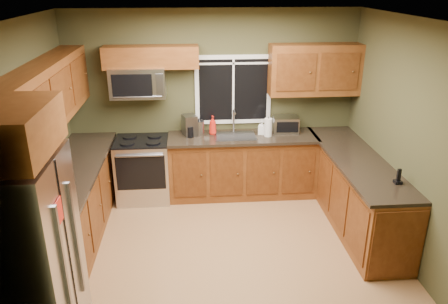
{
  "coord_description": "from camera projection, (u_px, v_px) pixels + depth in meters",
  "views": [
    {
      "loc": [
        -0.33,
        -4.46,
        3.08
      ],
      "look_at": [
        0.05,
        0.35,
        1.15
      ],
      "focal_mm": 35.0,
      "sensor_mm": 36.0,
      "label": 1
    }
  ],
  "objects": [
    {
      "name": "floor",
      "position": [
        222.0,
        251.0,
        5.29
      ],
      "size": [
        4.2,
        4.2,
        0.0
      ],
      "primitive_type": "plane",
      "color": "#9A6D44",
      "rests_on": "ground"
    },
    {
      "name": "ceiling",
      "position": [
        222.0,
        19.0,
        4.29
      ],
      "size": [
        4.2,
        4.2,
        0.0
      ],
      "primitive_type": "plane",
      "rotation": [
        3.14,
        0.0,
        0.0
      ],
      "color": "white",
      "rests_on": "back_wall"
    },
    {
      "name": "back_wall",
      "position": [
        213.0,
        103.0,
        6.46
      ],
      "size": [
        4.2,
        0.0,
        4.2
      ],
      "primitive_type": "plane",
      "rotation": [
        1.57,
        0.0,
        0.0
      ],
      "color": "#3D3D22",
      "rests_on": "ground"
    },
    {
      "name": "front_wall",
      "position": [
        241.0,
        237.0,
        3.12
      ],
      "size": [
        4.2,
        0.0,
        4.2
      ],
      "primitive_type": "plane",
      "rotation": [
        -1.57,
        0.0,
        0.0
      ],
      "color": "#3D3D22",
      "rests_on": "ground"
    },
    {
      "name": "left_wall",
      "position": [
        25.0,
        153.0,
        4.63
      ],
      "size": [
        0.0,
        3.6,
        3.6
      ],
      "primitive_type": "plane",
      "rotation": [
        1.57,
        0.0,
        1.57
      ],
      "color": "#3D3D22",
      "rests_on": "ground"
    },
    {
      "name": "right_wall",
      "position": [
        406.0,
        142.0,
        4.95
      ],
      "size": [
        0.0,
        3.6,
        3.6
      ],
      "primitive_type": "plane",
      "rotation": [
        1.57,
        0.0,
        -1.57
      ],
      "color": "#3D3D22",
      "rests_on": "ground"
    },
    {
      "name": "window",
      "position": [
        233.0,
        90.0,
        6.39
      ],
      "size": [
        1.12,
        0.03,
        1.02
      ],
      "color": "white",
      "rests_on": "back_wall"
    },
    {
      "name": "base_cabinets_left",
      "position": [
        75.0,
        205.0,
        5.43
      ],
      "size": [
        0.6,
        2.65,
        0.9
      ],
      "primitive_type": "cube",
      "color": "brown",
      "rests_on": "ground"
    },
    {
      "name": "countertop_left",
      "position": [
        72.0,
        170.0,
        5.26
      ],
      "size": [
        0.65,
        2.65,
        0.04
      ],
      "primitive_type": "cube",
      "color": "black",
      "rests_on": "base_cabinets_left"
    },
    {
      "name": "base_cabinets_back",
      "position": [
        242.0,
        166.0,
        6.54
      ],
      "size": [
        2.17,
        0.6,
        0.9
      ],
      "primitive_type": "cube",
      "color": "brown",
      "rests_on": "ground"
    },
    {
      "name": "countertop_back",
      "position": [
        243.0,
        137.0,
        6.35
      ],
      "size": [
        2.17,
        0.65,
        0.04
      ],
      "primitive_type": "cube",
      "color": "black",
      "rests_on": "base_cabinets_back"
    },
    {
      "name": "base_cabinets_peninsula",
      "position": [
        355.0,
        192.0,
        5.76
      ],
      "size": [
        0.6,
        2.52,
        0.9
      ],
      "color": "brown",
      "rests_on": "ground"
    },
    {
      "name": "countertop_peninsula",
      "position": [
        357.0,
        159.0,
        5.59
      ],
      "size": [
        0.65,
        2.5,
        0.04
      ],
      "primitive_type": "cube",
      "color": "black",
      "rests_on": "base_cabinets_peninsula"
    },
    {
      "name": "upper_cabinets_left",
      "position": [
        47.0,
        94.0,
        4.9
      ],
      "size": [
        0.33,
        2.65,
        0.72
      ],
      "primitive_type": "cube",
      "color": "brown",
      "rests_on": "left_wall"
    },
    {
      "name": "upper_cabinets_back_left",
      "position": [
        151.0,
        57.0,
        5.97
      ],
      "size": [
        1.3,
        0.33,
        0.3
      ],
      "primitive_type": "cube",
      "color": "brown",
      "rests_on": "back_wall"
    },
    {
      "name": "upper_cabinets_back_right",
      "position": [
        315.0,
        70.0,
        6.22
      ],
      "size": [
        1.3,
        0.33,
        0.72
      ],
      "primitive_type": "cube",
      "color": "brown",
      "rests_on": "back_wall"
    },
    {
      "name": "refrigerator",
      "position": [
        26.0,
        260.0,
        3.63
      ],
      "size": [
        0.74,
        0.9,
        1.8
      ],
      "color": "#B7B7BC",
      "rests_on": "ground"
    },
    {
      "name": "range",
      "position": [
        143.0,
        169.0,
        6.4
      ],
      "size": [
        0.76,
        0.69,
        0.94
      ],
      "color": "#B7B7BC",
      "rests_on": "ground"
    },
    {
      "name": "microwave",
      "position": [
        138.0,
        82.0,
        6.06
      ],
      "size": [
        0.76,
        0.41,
        0.42
      ],
      "color": "#B7B7BC",
      "rests_on": "back_wall"
    },
    {
      "name": "sink",
      "position": [
        235.0,
        135.0,
        6.34
      ],
      "size": [
        0.6,
        0.42,
        0.36
      ],
      "color": "slate",
      "rests_on": "countertop_back"
    },
    {
      "name": "toaster_oven",
      "position": [
        286.0,
        124.0,
        6.47
      ],
      "size": [
        0.39,
        0.31,
        0.23
      ],
      "color": "#B7B7BC",
      "rests_on": "countertop_back"
    },
    {
      "name": "coffee_maker",
      "position": [
        190.0,
        126.0,
        6.31
      ],
      "size": [
        0.24,
        0.29,
        0.3
      ],
      "color": "slate",
      "rests_on": "countertop_back"
    },
    {
      "name": "kettle",
      "position": [
        199.0,
        127.0,
        6.34
      ],
      "size": [
        0.18,
        0.18,
        0.26
      ],
      "color": "#B7B7BC",
      "rests_on": "countertop_back"
    },
    {
      "name": "paper_towel_roll",
      "position": [
        268.0,
        127.0,
        6.29
      ],
      "size": [
        0.12,
        0.12,
        0.29
      ],
      "color": "white",
      "rests_on": "countertop_back"
    },
    {
      "name": "soap_bottle_a",
      "position": [
        213.0,
        125.0,
        6.37
      ],
      "size": [
        0.13,
        0.13,
        0.28
      ],
      "primitive_type": "imported",
      "rotation": [
        0.0,
        0.0,
        0.25
      ],
      "color": "red",
      "rests_on": "countertop_back"
    },
    {
      "name": "soap_bottle_b",
      "position": [
        262.0,
        127.0,
        6.38
      ],
      "size": [
        0.12,
        0.12,
        0.21
      ],
      "primitive_type": "imported",
      "rotation": [
        0.0,
        0.0,
        -0.32
      ],
      "color": "white",
      "rests_on": "countertop_back"
    },
    {
      "name": "cordless_phone",
      "position": [
        398.0,
        179.0,
        4.86
      ],
      "size": [
        0.08,
        0.08,
        0.18
      ],
      "color": "black",
      "rests_on": "countertop_peninsula"
    }
  ]
}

